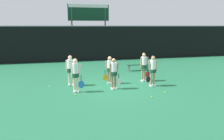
# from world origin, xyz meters

# --- Properties ---
(ground_plane) EXTENTS (140.00, 140.00, 0.00)m
(ground_plane) POSITION_xyz_m (0.00, 0.00, 0.00)
(ground_plane) COLOR #216642
(fence_windscreen) EXTENTS (60.00, 0.08, 3.37)m
(fence_windscreen) POSITION_xyz_m (0.00, 9.38, 1.70)
(fence_windscreen) COLOR black
(fence_windscreen) RESTS_ON ground_plane
(scoreboard) EXTENTS (4.22, 0.15, 5.50)m
(scoreboard) POSITION_xyz_m (0.28, 11.33, 4.31)
(scoreboard) COLOR #515156
(scoreboard) RESTS_ON ground_plane
(bench_courtside) EXTENTS (1.77, 0.39, 0.48)m
(bench_courtside) POSITION_xyz_m (2.93, 3.74, 0.41)
(bench_courtside) COLOR #19472D
(bench_courtside) RESTS_ON ground_plane
(player_0) EXTENTS (0.64, 0.35, 1.76)m
(player_0) POSITION_xyz_m (-2.12, -0.68, 1.05)
(player_0) COLOR beige
(player_0) RESTS_ON ground_plane
(player_1) EXTENTS (0.64, 0.37, 1.67)m
(player_1) POSITION_xyz_m (-0.09, -0.59, 0.98)
(player_1) COLOR #8C664C
(player_1) RESTS_ON ground_plane
(player_2) EXTENTS (0.65, 0.38, 1.73)m
(player_2) POSITION_xyz_m (2.17, -0.53, 1.04)
(player_2) COLOR tan
(player_2) RESTS_ON ground_plane
(player_3) EXTENTS (0.68, 0.41, 1.75)m
(player_3) POSITION_xyz_m (-2.30, 0.64, 1.05)
(player_3) COLOR beige
(player_3) RESTS_ON ground_plane
(player_4) EXTENTS (0.65, 0.35, 1.62)m
(player_4) POSITION_xyz_m (-0.07, 0.54, 0.96)
(player_4) COLOR tan
(player_4) RESTS_ON ground_plane
(player_5) EXTENTS (0.67, 0.40, 1.75)m
(player_5) POSITION_xyz_m (2.11, 0.64, 1.04)
(player_5) COLOR tan
(player_5) RESTS_ON ground_plane
(tennis_ball_0) EXTENTS (0.06, 0.06, 0.06)m
(tennis_ball_0) POSITION_xyz_m (1.31, -2.41, 0.03)
(tennis_ball_0) COLOR #CCE033
(tennis_ball_0) RESTS_ON ground_plane
(tennis_ball_1) EXTENTS (0.07, 0.07, 0.07)m
(tennis_ball_1) POSITION_xyz_m (-2.20, -1.19, 0.03)
(tennis_ball_1) COLOR #CCE033
(tennis_ball_1) RESTS_ON ground_plane
(tennis_ball_2) EXTENTS (0.07, 0.07, 0.07)m
(tennis_ball_2) POSITION_xyz_m (2.27, -1.89, 0.03)
(tennis_ball_2) COLOR #CCE033
(tennis_ball_2) RESTS_ON ground_plane
(tennis_ball_3) EXTENTS (0.07, 0.07, 0.07)m
(tennis_ball_3) POSITION_xyz_m (-3.49, 0.66, 0.03)
(tennis_ball_3) COLOR #CCE033
(tennis_ball_3) RESTS_ON ground_plane
(tennis_ball_4) EXTENTS (0.07, 0.07, 0.07)m
(tennis_ball_4) POSITION_xyz_m (0.30, 0.79, 0.03)
(tennis_ball_4) COLOR #CCE033
(tennis_ball_4) RESTS_ON ground_plane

